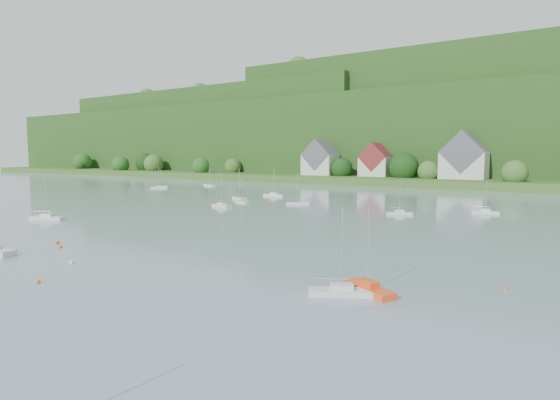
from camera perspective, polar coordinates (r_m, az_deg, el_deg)
name	(u,v)px	position (r m, az deg, el deg)	size (l,w,h in m)	color
far_shore_strip	(456,181)	(197.80, 20.97, 2.22)	(600.00, 60.00, 3.00)	#2E5620
forested_ridge	(489,134)	(265.06, 24.45, 7.49)	(620.00, 181.22, 69.89)	#163D13
village_building_0	(320,160)	(204.58, 4.97, 4.92)	(14.00, 10.40, 16.00)	beige
village_building_1	(375,162)	(195.81, 11.72, 4.57)	(12.00, 9.36, 14.00)	beige
village_building_2	(464,159)	(184.75, 21.78, 4.70)	(16.00, 11.44, 18.00)	beige
near_sailboat_3	(341,291)	(40.51, 7.60, -11.07)	(5.68, 4.09, 7.59)	silver
near_sailboat_5	(367,288)	(41.78, 10.76, -10.59)	(5.88, 4.20, 7.84)	#F14E1F
near_sailboat_6	(47,217)	(95.80, -26.82, -1.91)	(6.57, 4.22, 8.63)	silver
mooring_buoy_0	(38,283)	(49.56, -27.71, -9.07)	(0.43, 0.43, 0.43)	orange
mooring_buoy_1	(71,264)	(56.39, -24.38, -7.19)	(0.46, 0.46, 0.46)	white
mooring_buoy_2	(505,289)	(46.75, 26.09, -9.87)	(0.38, 0.38, 0.38)	orange
mooring_buoy_3	(60,248)	(66.33, -25.51, -5.37)	(0.49, 0.49, 0.49)	orange
mooring_buoy_5	(57,244)	(69.62, -25.80, -4.88)	(0.50, 0.50, 0.50)	orange
far_sailboat_cluster	(415,203)	(115.71, 16.36, -0.37)	(201.31, 55.26, 8.71)	silver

